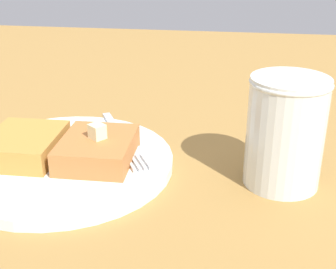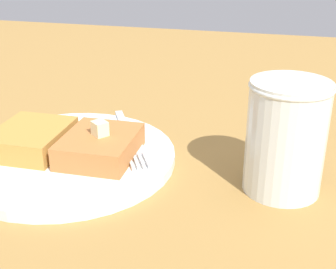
% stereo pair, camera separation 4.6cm
% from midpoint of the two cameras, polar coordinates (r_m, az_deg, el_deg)
% --- Properties ---
extents(table_surface, '(1.29, 1.29, 0.02)m').
position_cam_midpoint_polar(table_surface, '(0.57, -7.88, -1.49)').
color(table_surface, olive).
rests_on(table_surface, ground).
extents(plate, '(0.23, 0.23, 0.01)m').
position_cam_midpoint_polar(plate, '(0.51, -15.33, -3.32)').
color(plate, white).
rests_on(plate, table_surface).
extents(toast_slice_left, '(0.07, 0.09, 0.02)m').
position_cam_midpoint_polar(toast_slice_left, '(0.49, -11.28, -1.85)').
color(toast_slice_left, '#B26B35').
rests_on(toast_slice_left, plate).
extents(toast_slice_middle, '(0.07, 0.09, 0.02)m').
position_cam_midpoint_polar(toast_slice_middle, '(0.52, -19.56, -1.29)').
color(toast_slice_middle, '#B78137').
rests_on(toast_slice_middle, plate).
extents(butter_pat_primary, '(0.02, 0.02, 0.01)m').
position_cam_midpoint_polar(butter_pat_primary, '(0.48, -11.36, 0.31)').
color(butter_pat_primary, beige).
rests_on(butter_pat_primary, toast_slice_left).
extents(fork, '(0.09, 0.15, 0.00)m').
position_cam_midpoint_polar(fork, '(0.52, -7.83, -1.00)').
color(fork, silver).
rests_on(fork, plate).
extents(syrup_jar, '(0.08, 0.08, 0.11)m').
position_cam_midpoint_polar(syrup_jar, '(0.45, 11.26, -0.39)').
color(syrup_jar, '#361505').
rests_on(syrup_jar, table_surface).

